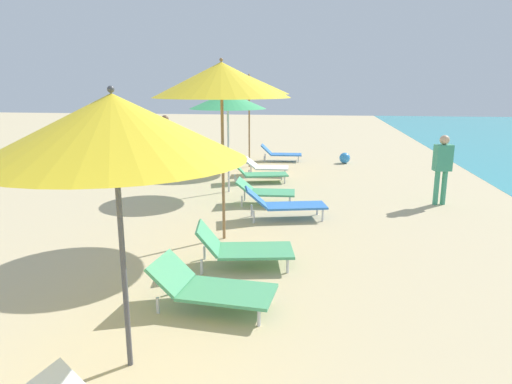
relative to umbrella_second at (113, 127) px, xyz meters
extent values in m
cylinder|color=#4C4C51|center=(0.00, 0.00, -1.25)|extent=(0.05, 0.05, 1.95)
cone|color=yellow|center=(0.00, 0.00, 0.00)|extent=(2.23, 2.23, 0.55)
sphere|color=#4C4C51|center=(0.00, 0.00, 0.31)|extent=(0.06, 0.06, 0.06)
cube|color=#4CA572|center=(0.70, 1.19, -2.01)|extent=(1.13, 0.76, 0.04)
cube|color=#4CA572|center=(0.00, 1.25, -1.83)|extent=(0.43, 0.69, 0.34)
cylinder|color=silver|center=(1.16, 1.42, -2.12)|extent=(0.04, 0.04, 0.20)
cylinder|color=silver|center=(1.11, 0.87, -2.12)|extent=(0.04, 0.04, 0.20)
cylinder|color=silver|center=(-0.03, 1.54, -2.12)|extent=(0.04, 0.04, 0.20)
cylinder|color=silver|center=(-0.08, 0.98, -2.12)|extent=(0.04, 0.04, 0.20)
cylinder|color=olive|center=(0.13, 3.66, -1.04)|extent=(0.05, 0.05, 2.37)
cone|color=yellow|center=(0.13, 3.66, 0.42)|extent=(2.22, 2.22, 0.55)
sphere|color=olive|center=(0.13, 3.66, 0.73)|extent=(0.06, 0.06, 0.06)
cube|color=blue|center=(1.28, 5.02, -1.96)|extent=(1.28, 0.82, 0.04)
cube|color=blue|center=(0.52, 4.84, -1.77)|extent=(0.52, 0.64, 0.37)
cylinder|color=silver|center=(1.70, 5.35, -2.10)|extent=(0.04, 0.04, 0.24)
cylinder|color=silver|center=(1.81, 4.91, -2.10)|extent=(0.04, 0.04, 0.24)
cylinder|color=silver|center=(0.40, 5.04, -2.10)|extent=(0.04, 0.04, 0.24)
cylinder|color=silver|center=(0.51, 4.60, -2.10)|extent=(0.04, 0.04, 0.24)
cube|color=#4CA572|center=(0.83, 2.54, -1.99)|extent=(1.17, 0.84, 0.04)
cube|color=#4CA572|center=(0.16, 2.42, -1.79)|extent=(0.42, 0.70, 0.39)
cylinder|color=silver|center=(1.22, 2.89, -2.12)|extent=(0.04, 0.04, 0.21)
cylinder|color=silver|center=(1.31, 2.34, -2.12)|extent=(0.04, 0.04, 0.21)
cylinder|color=silver|center=(0.04, 2.69, -2.12)|extent=(0.04, 0.04, 0.21)
cylinder|color=silver|center=(0.13, 2.13, -2.12)|extent=(0.04, 0.04, 0.21)
cylinder|color=silver|center=(-0.47, 7.12, -1.21)|extent=(0.05, 0.05, 2.02)
cone|color=#3FB266|center=(-0.47, 7.12, -0.01)|extent=(1.83, 1.83, 0.39)
sphere|color=silver|center=(-0.47, 7.12, 0.21)|extent=(0.06, 0.06, 0.06)
cube|color=#4CA572|center=(0.30, 8.35, -2.01)|extent=(1.26, 0.83, 0.04)
cube|color=#4CA572|center=(-0.42, 8.17, -1.81)|extent=(0.49, 0.64, 0.39)
cylinder|color=silver|center=(0.70, 8.69, -2.13)|extent=(0.04, 0.04, 0.19)
cylinder|color=silver|center=(0.82, 8.23, -2.13)|extent=(0.04, 0.04, 0.19)
cylinder|color=silver|center=(-0.55, 8.37, -2.13)|extent=(0.04, 0.04, 0.19)
cylinder|color=silver|center=(-0.44, 7.92, -2.13)|extent=(0.04, 0.04, 0.19)
cube|color=#4CA572|center=(0.73, 6.04, -1.96)|extent=(0.98, 0.69, 0.04)
cube|color=#4CA572|center=(0.10, 6.01, -1.81)|extent=(0.37, 0.65, 0.29)
cylinder|color=silver|center=(1.09, 6.33, -2.10)|extent=(0.04, 0.04, 0.25)
cylinder|color=silver|center=(1.12, 5.79, -2.10)|extent=(0.04, 0.04, 0.25)
cylinder|color=silver|center=(0.06, 6.27, -2.10)|extent=(0.04, 0.04, 0.25)
cylinder|color=silver|center=(0.09, 5.74, -2.10)|extent=(0.04, 0.04, 0.25)
cylinder|color=olive|center=(-0.50, 10.61, -1.08)|extent=(0.05, 0.05, 2.29)
cone|color=yellow|center=(-0.50, 10.61, 0.34)|extent=(2.52, 2.52, 0.55)
sphere|color=olive|center=(-0.50, 10.61, 0.65)|extent=(0.06, 0.06, 0.06)
cube|color=blue|center=(0.58, 11.89, -1.99)|extent=(1.08, 0.61, 0.04)
cube|color=blue|center=(-0.10, 11.86, -1.82)|extent=(0.38, 0.58, 0.34)
cylinder|color=silver|center=(1.00, 12.14, -2.12)|extent=(0.04, 0.04, 0.21)
cylinder|color=silver|center=(1.02, 11.68, -2.12)|extent=(0.04, 0.04, 0.21)
cylinder|color=silver|center=(-0.17, 12.08, -2.12)|extent=(0.04, 0.04, 0.21)
cylinder|color=silver|center=(-0.15, 11.62, -2.12)|extent=(0.04, 0.04, 0.21)
cube|color=white|center=(0.37, 9.35, -2.00)|extent=(0.97, 0.74, 0.04)
cube|color=white|center=(-0.26, 9.31, -1.86)|extent=(0.38, 0.70, 0.27)
cylinder|color=silver|center=(0.72, 9.66, -2.12)|extent=(0.04, 0.04, 0.20)
cylinder|color=silver|center=(0.75, 9.07, -2.12)|extent=(0.04, 0.04, 0.20)
cylinder|color=silver|center=(-0.30, 9.61, -2.12)|extent=(0.04, 0.04, 0.20)
cylinder|color=silver|center=(-0.27, 9.02, -2.12)|extent=(0.04, 0.04, 0.20)
cylinder|color=#334CB2|center=(-2.88, 9.52, -1.81)|extent=(0.11, 0.11, 0.83)
cylinder|color=#334CB2|center=(-2.92, 9.69, -1.81)|extent=(0.11, 0.11, 0.83)
cube|color=#3F9972|center=(-2.90, 9.61, -1.08)|extent=(0.30, 0.40, 0.63)
sphere|color=brown|center=(-2.90, 9.61, -0.65)|extent=(0.23, 0.23, 0.23)
cylinder|color=#3F9972|center=(4.43, 6.56, -1.85)|extent=(0.11, 0.11, 0.75)
cylinder|color=#3F9972|center=(4.27, 6.53, -1.85)|extent=(0.11, 0.11, 0.75)
cube|color=#3F9972|center=(4.35, 6.54, -1.19)|extent=(0.40, 0.29, 0.57)
sphere|color=#D8A87F|center=(4.35, 6.54, -0.80)|extent=(0.20, 0.20, 0.20)
sphere|color=#338CD8|center=(2.56, 11.73, -2.04)|extent=(0.36, 0.36, 0.36)
camera|label=1|loc=(1.70, -3.58, 0.34)|focal=31.84mm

